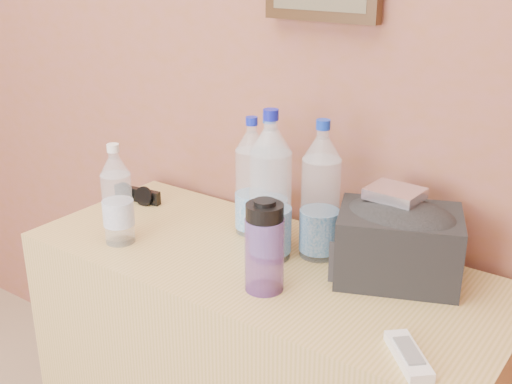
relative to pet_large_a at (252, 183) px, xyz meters
The scene contains 10 objects.
pet_large_a is the anchor object (origin of this frame).
pet_large_b 0.07m from the pet_large_a, 18.39° to the right, with size 0.09×0.09×0.33m.
pet_large_c 0.21m from the pet_large_a, ahead, with size 0.09×0.09×0.34m.
pet_large_d 0.15m from the pet_large_a, 37.49° to the right, with size 0.10×0.10×0.36m.
pet_small 0.34m from the pet_large_a, 133.83° to the right, with size 0.07×0.07×0.26m.
nalgene_bottle 0.30m from the pet_large_a, 48.96° to the right, with size 0.09×0.09×0.21m.
sunglasses 0.42m from the pet_large_a, behind, with size 0.15×0.06×0.04m, color black, non-canonical shape.
ac_remote 0.64m from the pet_large_a, 27.32° to the right, with size 0.14×0.05×0.02m, color white.
toiletry_bag 0.41m from the pet_large_a, ahead, with size 0.27×0.19×0.18m, color black, non-canonical shape.
foil_packet 0.39m from the pet_large_a, ahead, with size 0.11×0.10×0.02m, color silver.
Camera 1 is at (1.10, 0.61, 1.45)m, focal length 45.00 mm.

